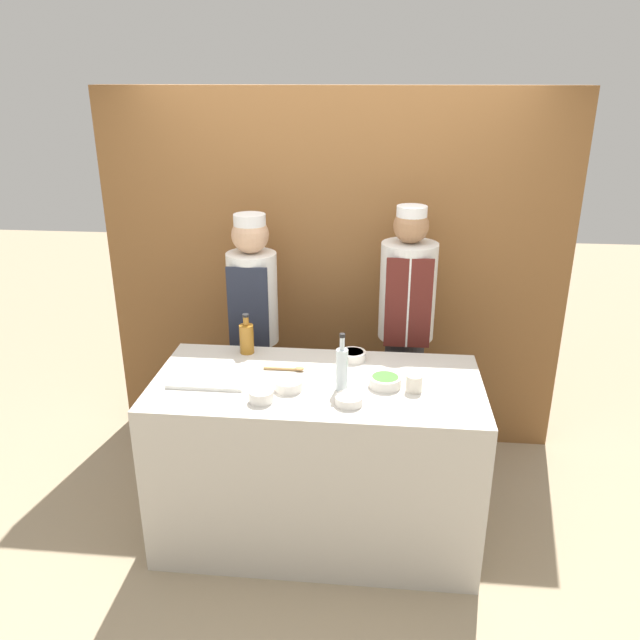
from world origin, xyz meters
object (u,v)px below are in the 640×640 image
Objects in this scene: sauce_bowl_red at (261,395)px; chef_right at (405,332)px; sauce_bowl_white at (289,384)px; sauce_bowl_brown at (349,399)px; sauce_bowl_green at (385,381)px; bottle_amber at (247,338)px; cutting_board at (208,380)px; sauce_bowl_orange at (353,355)px; bottle_clear at (342,368)px; chef_left at (254,329)px; cup_cream at (414,383)px; wooden_spoon at (289,369)px.

sauce_bowl_red is 1.22m from chef_right.
sauce_bowl_brown is (0.31, -0.12, -0.00)m from sauce_bowl_white.
bottle_amber is at bearing 156.70° from sauce_bowl_green.
sauce_bowl_brown reaches higher than cutting_board.
sauce_bowl_orange is 0.62× the size of bottle_amber.
sauce_bowl_brown is 0.18m from bottle_clear.
sauce_bowl_red reaches higher than cutting_board.
sauce_bowl_green is 0.27m from sauce_bowl_brown.
chef_left reaches higher than bottle_clear.
cup_cream is 0.40× the size of wooden_spoon.
wooden_spoon is (0.08, 0.35, -0.02)m from sauce_bowl_red.
sauce_bowl_orange is at bearing 120.70° from sauce_bowl_green.
bottle_amber is 0.77× the size of bottle_clear.
bottle_amber is at bearing 125.46° from sauce_bowl_white.
sauce_bowl_green is at bearing 15.00° from bottle_clear.
chef_left is (-0.04, 0.41, -0.12)m from bottle_amber.
sauce_bowl_green is 0.15m from cup_cream.
chef_right reaches higher than bottle_amber.
sauce_bowl_green is at bearing 2.97° from cutting_board.
chef_left is at bearing 124.53° from sauce_bowl_brown.
cup_cream is 1.27m from chef_left.
cup_cream is 0.69m from wooden_spoon.
chef_right is at bearing 53.15° from sauce_bowl_red.
sauce_bowl_white is 0.64m from cup_cream.
sauce_bowl_orange is (-0.18, 0.31, -0.00)m from sauce_bowl_green.
chef_left is at bearing 103.39° from sauce_bowl_red.
cup_cream is (0.32, 0.17, 0.02)m from sauce_bowl_brown.
cup_cream is 0.05× the size of chef_left.
chef_left is (-0.32, 0.62, -0.03)m from wooden_spoon.
sauce_bowl_orange is 0.37× the size of cutting_board.
cutting_board is 0.23× the size of chef_right.
sauce_bowl_white is 1.17× the size of sauce_bowl_red.
sauce_bowl_white is at bearing -126.18° from chef_right.
sauce_bowl_brown is 1.01m from chef_right.
cutting_board is 1.07m from cup_cream.
cutting_board is at bearing -142.52° from chef_right.
chef_right is (1.05, 0.80, -0.01)m from cutting_board.
sauce_bowl_red is 0.07× the size of chef_right.
wooden_spoon is at bearing 135.63° from sauce_bowl_brown.
cup_cream is at bearing -88.67° from chef_right.
chef_right is (0.73, 0.98, -0.04)m from sauce_bowl_red.
cutting_board is at bearing 174.81° from sauce_bowl_white.
cutting_board is at bearing -154.30° from sauce_bowl_orange.
wooden_spoon is (-0.03, 0.22, -0.02)m from sauce_bowl_white.
chef_left reaches higher than cutting_board.
cup_cream is (1.06, 0.01, 0.03)m from cutting_board.
sauce_bowl_orange is 0.48× the size of bottle_clear.
sauce_bowl_brown is at bearing -55.47° from chef_left.
bottle_amber is 2.69× the size of cup_cream.
bottle_amber reaches higher than sauce_bowl_white.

